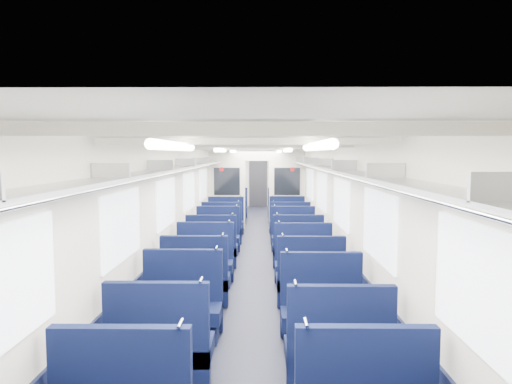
# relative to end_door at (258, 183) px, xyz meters

# --- Properties ---
(floor) EXTENTS (2.80, 18.00, 0.01)m
(floor) POSITION_rel_end_door_xyz_m (0.00, -8.94, -1.00)
(floor) COLOR black
(floor) RESTS_ON ground
(ceiling) EXTENTS (2.80, 18.00, 0.01)m
(ceiling) POSITION_rel_end_door_xyz_m (0.00, -8.94, 1.35)
(ceiling) COLOR white
(ceiling) RESTS_ON wall_left
(wall_left) EXTENTS (0.02, 18.00, 2.35)m
(wall_left) POSITION_rel_end_door_xyz_m (-1.40, -8.94, 0.18)
(wall_left) COLOR beige
(wall_left) RESTS_ON floor
(dado_left) EXTENTS (0.03, 17.90, 0.70)m
(dado_left) POSITION_rel_end_door_xyz_m (-1.39, -8.94, -0.65)
(dado_left) COLOR black
(dado_left) RESTS_ON floor
(wall_right) EXTENTS (0.02, 18.00, 2.35)m
(wall_right) POSITION_rel_end_door_xyz_m (1.40, -8.94, 0.18)
(wall_right) COLOR beige
(wall_right) RESTS_ON floor
(dado_right) EXTENTS (0.03, 17.90, 0.70)m
(dado_right) POSITION_rel_end_door_xyz_m (1.39, -8.94, -0.65)
(dado_right) COLOR black
(dado_right) RESTS_ON floor
(wall_far) EXTENTS (2.80, 0.02, 2.35)m
(wall_far) POSITION_rel_end_door_xyz_m (0.00, 0.06, 0.18)
(wall_far) COLOR beige
(wall_far) RESTS_ON floor
(luggage_rack_left) EXTENTS (0.36, 17.40, 0.18)m
(luggage_rack_left) POSITION_rel_end_door_xyz_m (-1.21, -8.94, 0.97)
(luggage_rack_left) COLOR #B2B5BA
(luggage_rack_left) RESTS_ON wall_left
(luggage_rack_right) EXTENTS (0.36, 17.40, 0.18)m
(luggage_rack_right) POSITION_rel_end_door_xyz_m (1.21, -8.94, 0.97)
(luggage_rack_right) COLOR #B2B5BA
(luggage_rack_right) RESTS_ON wall_right
(windows) EXTENTS (2.78, 15.60, 0.75)m
(windows) POSITION_rel_end_door_xyz_m (0.00, -9.40, 0.42)
(windows) COLOR white
(windows) RESTS_ON wall_left
(ceiling_fittings) EXTENTS (2.70, 16.06, 0.11)m
(ceiling_fittings) POSITION_rel_end_door_xyz_m (0.00, -9.20, 1.29)
(ceiling_fittings) COLOR beige
(ceiling_fittings) RESTS_ON ceiling
(end_door) EXTENTS (0.75, 0.06, 2.00)m
(end_door) POSITION_rel_end_door_xyz_m (0.00, 0.00, 0.00)
(end_door) COLOR black
(end_door) RESTS_ON floor
(bulkhead) EXTENTS (2.80, 0.10, 2.35)m
(bulkhead) POSITION_rel_end_door_xyz_m (-0.00, -5.74, 0.23)
(bulkhead) COLOR beige
(bulkhead) RESTS_ON floor
(seat_4) EXTENTS (0.96, 0.53, 1.08)m
(seat_4) POSITION_rel_end_door_xyz_m (-0.83, -14.84, -0.67)
(seat_4) COLOR #0B1336
(seat_4) RESTS_ON floor
(seat_5) EXTENTS (0.96, 0.53, 1.08)m
(seat_5) POSITION_rel_end_door_xyz_m (0.83, -14.92, -0.67)
(seat_5) COLOR #0B1336
(seat_5) RESTS_ON floor
(seat_6) EXTENTS (0.96, 0.53, 1.08)m
(seat_6) POSITION_rel_end_door_xyz_m (-0.83, -13.69, -0.67)
(seat_6) COLOR #0B1336
(seat_6) RESTS_ON floor
(seat_7) EXTENTS (0.96, 0.53, 1.08)m
(seat_7) POSITION_rel_end_door_xyz_m (0.83, -13.83, -0.67)
(seat_7) COLOR #0B1336
(seat_7) RESTS_ON floor
(seat_8) EXTENTS (0.96, 0.53, 1.08)m
(seat_8) POSITION_rel_end_door_xyz_m (-0.83, -12.51, -0.67)
(seat_8) COLOR #0B1336
(seat_8) RESTS_ON floor
(seat_9) EXTENTS (0.96, 0.53, 1.08)m
(seat_9) POSITION_rel_end_door_xyz_m (0.83, -12.52, -0.67)
(seat_9) COLOR #0B1336
(seat_9) RESTS_ON floor
(seat_10) EXTENTS (0.96, 0.53, 1.08)m
(seat_10) POSITION_rel_end_door_xyz_m (-0.83, -11.48, -0.67)
(seat_10) COLOR #0B1336
(seat_10) RESTS_ON floor
(seat_11) EXTENTS (0.96, 0.53, 1.08)m
(seat_11) POSITION_rel_end_door_xyz_m (0.83, -11.56, -0.67)
(seat_11) COLOR #0B1336
(seat_11) RESTS_ON floor
(seat_12) EXTENTS (0.96, 0.53, 1.08)m
(seat_12) POSITION_rel_end_door_xyz_m (-0.83, -10.32, -0.67)
(seat_12) COLOR #0B1336
(seat_12) RESTS_ON floor
(seat_13) EXTENTS (0.96, 0.53, 1.08)m
(seat_13) POSITION_rel_end_door_xyz_m (0.83, -10.29, -0.67)
(seat_13) COLOR #0B1336
(seat_13) RESTS_ON floor
(seat_14) EXTENTS (0.96, 0.53, 1.08)m
(seat_14) POSITION_rel_end_door_xyz_m (-0.83, -9.12, -0.67)
(seat_14) COLOR #0B1336
(seat_14) RESTS_ON floor
(seat_15) EXTENTS (0.96, 0.53, 1.08)m
(seat_15) POSITION_rel_end_door_xyz_m (0.83, -9.12, -0.67)
(seat_15) COLOR #0B1336
(seat_15) RESTS_ON floor
(seat_16) EXTENTS (0.96, 0.53, 1.08)m
(seat_16) POSITION_rel_end_door_xyz_m (-0.83, -8.00, -0.67)
(seat_16) COLOR #0B1336
(seat_16) RESTS_ON floor
(seat_17) EXTENTS (0.96, 0.53, 1.08)m
(seat_17) POSITION_rel_end_door_xyz_m (0.83, -7.95, -0.67)
(seat_17) COLOR #0B1336
(seat_17) RESTS_ON floor
(seat_18) EXTENTS (0.96, 0.53, 1.08)m
(seat_18) POSITION_rel_end_door_xyz_m (-0.83, -6.90, -0.67)
(seat_18) COLOR #0B1336
(seat_18) RESTS_ON floor
(seat_19) EXTENTS (0.96, 0.53, 1.08)m
(seat_19) POSITION_rel_end_door_xyz_m (0.83, -6.75, -0.67)
(seat_19) COLOR #0B1336
(seat_19) RESTS_ON floor
(seat_20) EXTENTS (0.96, 0.53, 1.08)m
(seat_20) POSITION_rel_end_door_xyz_m (-0.83, -4.76, -0.67)
(seat_20) COLOR #0B1336
(seat_20) RESTS_ON floor
(seat_21) EXTENTS (0.96, 0.53, 1.08)m
(seat_21) POSITION_rel_end_door_xyz_m (0.83, -4.79, -0.67)
(seat_21) COLOR #0B1336
(seat_21) RESTS_ON floor
(seat_22) EXTENTS (0.96, 0.53, 1.08)m
(seat_22) POSITION_rel_end_door_xyz_m (-0.83, -3.68, -0.67)
(seat_22) COLOR #0B1336
(seat_22) RESTS_ON floor
(seat_23) EXTENTS (0.96, 0.53, 1.08)m
(seat_23) POSITION_rel_end_door_xyz_m (0.83, -3.62, -0.67)
(seat_23) COLOR #0B1336
(seat_23) RESTS_ON floor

